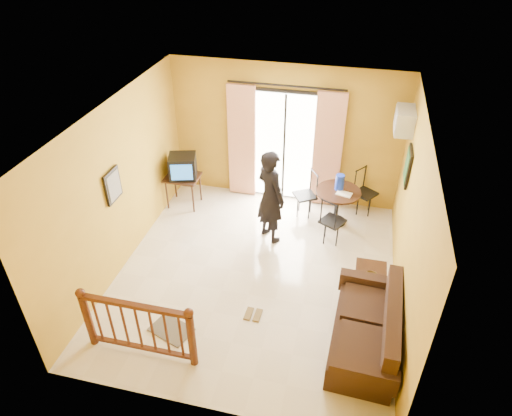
% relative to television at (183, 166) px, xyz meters
% --- Properties ---
extents(ground, '(5.00, 5.00, 0.00)m').
position_rel_television_xyz_m(ground, '(1.87, -1.72, -0.89)').
color(ground, beige).
rests_on(ground, ground).
extents(room_shell, '(5.00, 5.00, 5.00)m').
position_rel_television_xyz_m(room_shell, '(1.87, -1.72, 0.82)').
color(room_shell, white).
rests_on(room_shell, ground).
extents(balcony_door, '(2.25, 0.14, 2.46)m').
position_rel_television_xyz_m(balcony_door, '(1.87, 0.72, 0.30)').
color(balcony_door, black).
rests_on(balcony_door, ground).
extents(tv_table, '(0.66, 0.55, 0.66)m').
position_rel_television_xyz_m(tv_table, '(-0.03, 0.00, -0.31)').
color(tv_table, black).
rests_on(tv_table, ground).
extents(television, '(0.62, 0.58, 0.46)m').
position_rel_television_xyz_m(television, '(0.00, 0.00, 0.00)').
color(television, black).
rests_on(television, tv_table).
extents(picture_left, '(0.05, 0.42, 0.52)m').
position_rel_television_xyz_m(picture_left, '(-0.35, -1.92, 0.66)').
color(picture_left, black).
rests_on(picture_left, room_shell).
extents(dining_table, '(0.85, 0.85, 0.71)m').
position_rel_television_xyz_m(dining_table, '(3.03, 0.10, -0.33)').
color(dining_table, black).
rests_on(dining_table, ground).
extents(water_jug, '(0.16, 0.16, 0.30)m').
position_rel_television_xyz_m(water_jug, '(3.03, 0.15, -0.03)').
color(water_jug, '#1531C9').
rests_on(water_jug, dining_table).
extents(serving_tray, '(0.31, 0.24, 0.02)m').
position_rel_television_xyz_m(serving_tray, '(3.13, -0.00, -0.17)').
color(serving_tray, white).
rests_on(serving_tray, dining_table).
extents(dining_chairs, '(1.69, 1.62, 0.95)m').
position_rel_television_xyz_m(dining_chairs, '(2.98, 0.07, -0.89)').
color(dining_chairs, black).
rests_on(dining_chairs, ground).
extents(air_conditioner, '(0.31, 0.60, 0.40)m').
position_rel_television_xyz_m(air_conditioner, '(3.96, 0.23, 1.26)').
color(air_conditioner, silver).
rests_on(air_conditioner, room_shell).
extents(botanical_print, '(0.05, 0.50, 0.60)m').
position_rel_television_xyz_m(botanical_print, '(4.08, -0.42, 0.76)').
color(botanical_print, black).
rests_on(botanical_print, room_shell).
extents(coffee_table, '(0.48, 0.86, 0.38)m').
position_rel_television_xyz_m(coffee_table, '(3.72, -1.78, -0.63)').
color(coffee_table, black).
rests_on(coffee_table, ground).
extents(bowl, '(0.22, 0.22, 0.06)m').
position_rel_television_xyz_m(bowl, '(3.72, -1.78, -0.47)').
color(bowl, brown).
rests_on(bowl, coffee_table).
extents(sofa, '(0.91, 1.84, 0.86)m').
position_rel_television_xyz_m(sofa, '(3.73, -2.82, -0.56)').
color(sofa, '#311D13').
rests_on(sofa, ground).
extents(standing_person, '(0.77, 0.74, 1.78)m').
position_rel_television_xyz_m(standing_person, '(1.89, -0.66, 0.00)').
color(standing_person, black).
rests_on(standing_person, ground).
extents(stair_balustrade, '(1.63, 0.13, 1.04)m').
position_rel_television_xyz_m(stair_balustrade, '(0.72, -3.62, -0.32)').
color(stair_balustrade, '#471E0F').
rests_on(stair_balustrade, ground).
extents(doormat, '(0.70, 0.58, 0.02)m').
position_rel_television_xyz_m(doormat, '(0.95, -3.16, -0.88)').
color(doormat, '#585247').
rests_on(doormat, ground).
extents(sandals, '(0.25, 0.25, 0.03)m').
position_rel_television_xyz_m(sandals, '(2.05, -2.61, -0.87)').
color(sandals, brown).
rests_on(sandals, ground).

